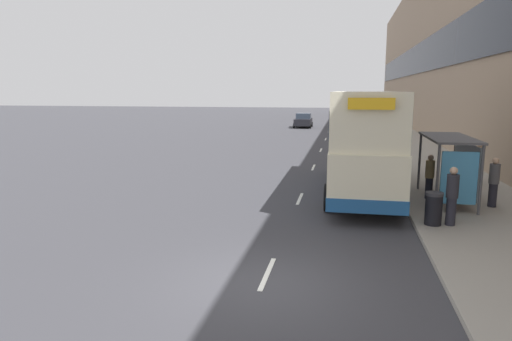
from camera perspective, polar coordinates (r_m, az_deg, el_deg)
The scene contains 18 objects.
ground_plane at distance 10.65m, azimuth 0.83°, elevation -14.09°, with size 220.00×220.00×0.00m, color #38383D.
pavement at distance 48.50m, azimuth 16.75°, elevation 4.48°, with size 5.00×93.00×0.14m.
terrace_facade at distance 49.04m, azimuth 22.05°, elevation 14.10°, with size 3.10×93.00×16.99m.
lane_mark_0 at distance 11.23m, azimuth 1.43°, elevation -12.74°, with size 0.12×2.00×0.01m.
lane_mark_1 at distance 18.66m, azimuth 5.49°, elevation -3.53°, with size 0.12×2.00×0.01m.
lane_mark_2 at distance 26.32m, azimuth 7.19°, elevation 0.40°, with size 0.12×2.00×0.01m.
lane_mark_3 at distance 34.07m, azimuth 8.11°, elevation 2.54°, with size 0.12×2.00×0.01m.
lane_mark_4 at distance 41.86m, azimuth 8.69°, elevation 3.89°, with size 0.12×2.00×0.01m.
lane_mark_5 at distance 49.66m, azimuth 9.10°, elevation 4.82°, with size 0.12×2.00×0.01m.
lane_mark_6 at distance 57.47m, azimuth 9.39°, elevation 5.49°, with size 0.12×2.00×0.01m.
bus_shelter at distance 18.59m, azimuth 23.57°, elevation 1.50°, with size 1.60×4.20×2.48m.
double_decker_bus_near at distance 19.81m, azimuth 13.23°, elevation 3.73°, with size 2.85×10.68×4.30m.
car_0 at distance 54.90m, azimuth 5.93°, elevation 6.25°, with size 2.08×4.06×1.70m.
pedestrian_at_shelter at distance 19.11m, azimuth 20.88°, elevation -0.68°, with size 0.35×0.35×1.74m.
pedestrian_1 at distance 15.57m, azimuth 23.30°, elevation -2.90°, with size 0.37×0.37×1.87m.
pedestrian_3 at distance 23.13m, azimuth 26.10°, elevation 0.86°, with size 0.37×0.37×1.86m.
pedestrian_4 at distance 18.71m, azimuth 27.59°, elevation -1.26°, with size 0.36×0.36×1.82m.
litter_bin at distance 15.50m, azimuth 21.32°, elevation -4.44°, with size 0.55×0.55×1.05m.
Camera 1 is at (1.73, -9.58, 4.34)m, focal length 32.00 mm.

